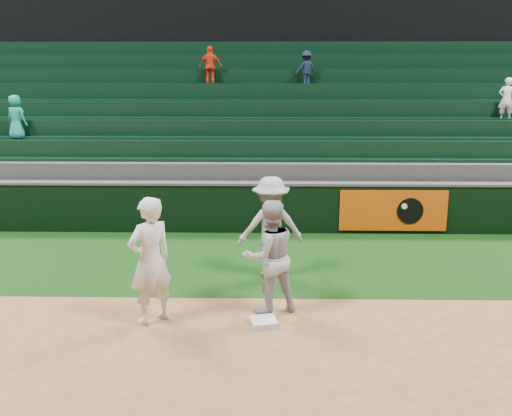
{
  "coord_description": "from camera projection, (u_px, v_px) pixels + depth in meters",
  "views": [
    {
      "loc": [
        -0.06,
        -8.47,
        3.89
      ],
      "look_at": [
        -0.28,
        2.3,
        1.3
      ],
      "focal_mm": 40.0,
      "sensor_mm": 36.0,
      "label": 1
    }
  ],
  "objects": [
    {
      "name": "first_baseman",
      "position": [
        150.0,
        261.0,
        8.87
      ],
      "size": [
        0.88,
        0.86,
        2.04
      ],
      "primitive_type": "imported",
      "rotation": [
        0.0,
        0.0,
        3.88
      ],
      "color": "silver",
      "rests_on": "ground"
    },
    {
      "name": "stadium_seating",
      "position": [
        269.0,
        145.0,
        17.47
      ],
      "size": [
        36.0,
        5.95,
        4.85
      ],
      "color": "#353537",
      "rests_on": "ground"
    },
    {
      "name": "baserunner",
      "position": [
        270.0,
        257.0,
        9.29
      ],
      "size": [
        1.13,
        1.02,
        1.89
      ],
      "primitive_type": "imported",
      "rotation": [
        0.0,
        0.0,
        3.54
      ],
      "color": "#A9ABB4",
      "rests_on": "ground"
    },
    {
      "name": "base_coach",
      "position": [
        271.0,
        227.0,
        10.93
      ],
      "size": [
        1.38,
        0.96,
        1.95
      ],
      "primitive_type": "imported",
      "rotation": [
        0.0,
        0.0,
        3.34
      ],
      "color": "#9FA1AD",
      "rests_on": "foul_grass"
    },
    {
      "name": "foul_grass",
      "position": [
        270.0,
        260.0,
        12.06
      ],
      "size": [
        36.0,
        4.2,
        0.01
      ],
      "primitive_type": "cube",
      "color": "black",
      "rests_on": "ground"
    },
    {
      "name": "first_base",
      "position": [
        264.0,
        322.0,
        8.98
      ],
      "size": [
        0.47,
        0.47,
        0.09
      ],
      "primitive_type": "cube",
      "rotation": [
        0.0,
        0.0,
        0.23
      ],
      "color": "silver",
      "rests_on": "ground"
    },
    {
      "name": "ground",
      "position": [
        270.0,
        320.0,
        9.15
      ],
      "size": [
        70.0,
        70.0,
        0.0
      ],
      "primitive_type": "plane",
      "color": "brown",
      "rests_on": "ground"
    },
    {
      "name": "field_wall",
      "position": [
        271.0,
        207.0,
        14.05
      ],
      "size": [
        36.0,
        0.45,
        1.25
      ],
      "color": "black",
      "rests_on": "ground"
    },
    {
      "name": "upper_deck",
      "position": [
        270.0,
        21.0,
        24.7
      ],
      "size": [
        40.0,
        12.0,
        12.0
      ],
      "primitive_type": "cube",
      "color": "black",
      "rests_on": "ground"
    }
  ]
}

